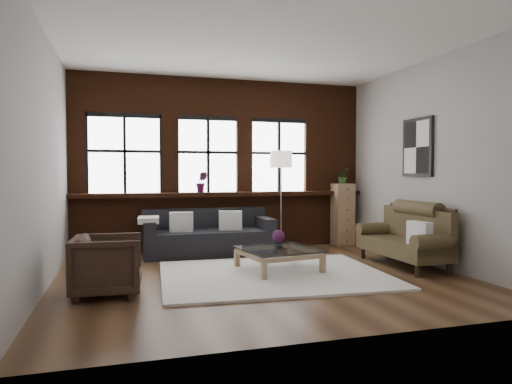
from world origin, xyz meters
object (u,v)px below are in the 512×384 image
object	(u,v)px
vintage_settee	(402,236)
armchair	(108,265)
vase	(278,244)
coffee_table	(278,260)
floor_lamp	(281,197)
drawer_chest	(342,214)
dark_sofa	(208,231)

from	to	relation	value
vintage_settee	armchair	size ratio (longest dim) A/B	2.21
vase	coffee_table	bearing A→B (deg)	180.00
floor_lamp	drawer_chest	bearing A→B (deg)	15.38
coffee_table	floor_lamp	world-z (taller)	floor_lamp
vase	drawer_chest	size ratio (longest dim) A/B	0.12
drawer_chest	vase	bearing A→B (deg)	-135.60
dark_sofa	vintage_settee	size ratio (longest dim) A/B	1.30
armchair	vase	size ratio (longest dim) A/B	5.53
dark_sofa	vase	size ratio (longest dim) A/B	15.94
vintage_settee	drawer_chest	size ratio (longest dim) A/B	1.41
dark_sofa	floor_lamp	world-z (taller)	floor_lamp
vintage_settee	vase	xyz separation A→B (m)	(-1.97, 0.15, -0.05)
vase	floor_lamp	bearing A→B (deg)	69.35
coffee_table	dark_sofa	bearing A→B (deg)	113.29
armchair	drawer_chest	world-z (taller)	drawer_chest
armchair	drawer_chest	bearing A→B (deg)	-55.50
vintage_settee	armchair	world-z (taller)	vintage_settee
vase	armchair	bearing A→B (deg)	-164.32
vintage_settee	coffee_table	world-z (taller)	vintage_settee
drawer_chest	floor_lamp	xyz separation A→B (m)	(-1.44, -0.40, 0.38)
dark_sofa	drawer_chest	size ratio (longest dim) A/B	1.84
dark_sofa	armchair	distance (m)	2.85
vintage_settee	floor_lamp	world-z (taller)	floor_lamp
dark_sofa	vintage_settee	distance (m)	3.26
dark_sofa	armchair	bearing A→B (deg)	-124.71
armchair	coffee_table	size ratio (longest dim) A/B	0.75
vintage_settee	drawer_chest	world-z (taller)	drawer_chest
vase	drawer_chest	distance (m)	2.87
vintage_settee	armchair	distance (m)	4.35
floor_lamp	vintage_settee	bearing A→B (deg)	-52.18
armchair	vase	distance (m)	2.44
armchair	floor_lamp	bearing A→B (deg)	-49.21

